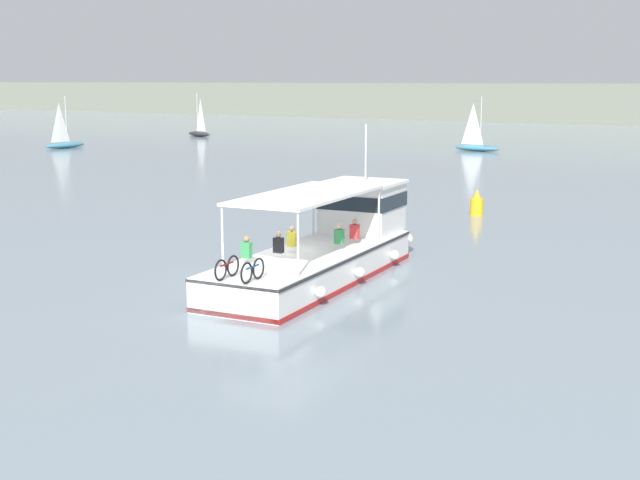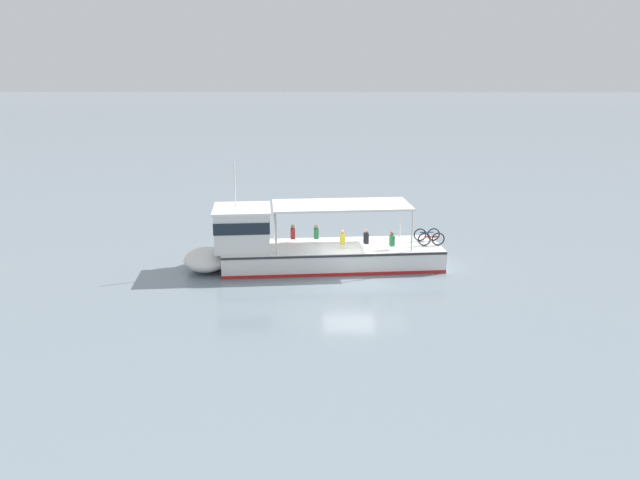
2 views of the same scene
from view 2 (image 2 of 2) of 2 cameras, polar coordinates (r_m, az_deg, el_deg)
name	(u,v)px [view 2 (image 2 of 2)]	position (r m, az deg, el deg)	size (l,w,h in m)	color
ground_plane	(349,275)	(31.81, 2.57, -3.02)	(400.00, 400.00, 0.00)	gray
ferry_main	(300,248)	(32.60, -1.78, -0.69)	(4.43, 13.01, 5.32)	white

